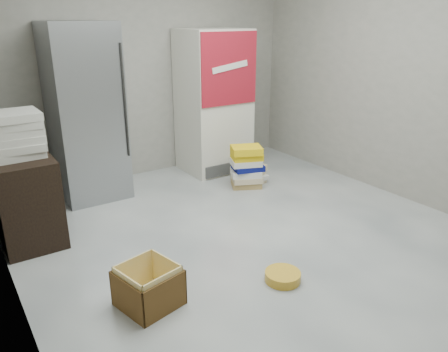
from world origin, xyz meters
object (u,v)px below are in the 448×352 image
object	(u,v)px
coke_cooler	(214,102)
wood_shelf	(25,198)
steel_fridge	(85,113)
phonebook_stack_main	(246,167)
cardboard_box	(149,289)

from	to	relation	value
coke_cooler	wood_shelf	xyz separation A→B (m)	(-2.48, -0.72, -0.50)
steel_fridge	coke_cooler	world-z (taller)	steel_fridge
phonebook_stack_main	steel_fridge	bearing A→B (deg)	177.50
wood_shelf	cardboard_box	distance (m)	1.62
cardboard_box	phonebook_stack_main	bearing A→B (deg)	23.94
wood_shelf	phonebook_stack_main	distance (m)	2.44
phonebook_stack_main	cardboard_box	world-z (taller)	phonebook_stack_main
steel_fridge	wood_shelf	bearing A→B (deg)	-138.69
coke_cooler	phonebook_stack_main	distance (m)	1.02
steel_fridge	wood_shelf	distance (m)	1.23
coke_cooler	phonebook_stack_main	xyz separation A→B (m)	(-0.04, -0.78, -0.65)
wood_shelf	phonebook_stack_main	world-z (taller)	wood_shelf
coke_cooler	cardboard_box	distance (m)	3.10
phonebook_stack_main	cardboard_box	xyz separation A→B (m)	(-1.94, -1.46, -0.13)
steel_fridge	coke_cooler	distance (m)	1.65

